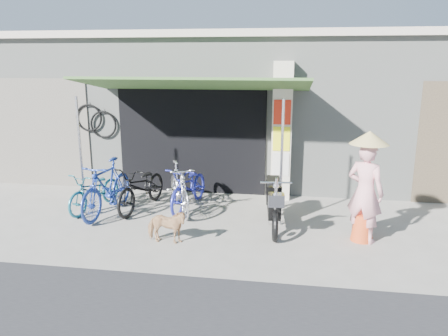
% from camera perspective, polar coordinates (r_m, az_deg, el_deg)
% --- Properties ---
extents(ground, '(80.00, 80.00, 0.00)m').
position_cam_1_polar(ground, '(7.74, 0.32, -9.04)').
color(ground, gray).
rests_on(ground, ground).
extents(bicycle_shop, '(12.30, 5.30, 3.66)m').
position_cam_1_polar(bicycle_shop, '(12.24, 3.92, 8.37)').
color(bicycle_shop, gray).
rests_on(bicycle_shop, ground).
extents(shop_pillar, '(0.42, 0.44, 3.00)m').
position_cam_1_polar(shop_pillar, '(9.61, 7.57, 4.71)').
color(shop_pillar, beige).
rests_on(shop_pillar, ground).
extents(awning, '(4.60, 1.88, 2.72)m').
position_cam_1_polar(awning, '(8.90, -3.92, 10.65)').
color(awning, '#365A28').
rests_on(awning, ground).
extents(neighbour_left, '(2.60, 0.06, 2.60)m').
position_cam_1_polar(neighbour_left, '(11.51, -23.05, 4.24)').
color(neighbour_left, '#6B665B').
rests_on(neighbour_left, ground).
extents(bike_teal, '(0.90, 1.65, 0.82)m').
position_cam_1_polar(bike_teal, '(9.36, -16.50, -2.83)').
color(bike_teal, '#196373').
rests_on(bike_teal, ground).
extents(bike_blue, '(0.75, 1.89, 1.11)m').
position_cam_1_polar(bike_blue, '(8.98, -15.05, -2.51)').
color(bike_blue, '#213A97').
rests_on(bike_blue, ground).
extents(bike_black, '(0.94, 1.90, 0.95)m').
position_cam_1_polar(bike_black, '(9.16, -10.65, -2.44)').
color(bike_black, black).
rests_on(bike_black, ground).
extents(bike_silver, '(1.18, 1.72, 1.01)m').
position_cam_1_polar(bike_silver, '(8.90, -5.88, -2.55)').
color(bike_silver, silver).
rests_on(bike_silver, ground).
extents(bike_navy, '(0.88, 1.83, 0.92)m').
position_cam_1_polar(bike_navy, '(9.09, -4.56, -2.46)').
color(bike_navy, navy).
rests_on(bike_navy, ground).
extents(street_dog, '(0.73, 0.35, 0.60)m').
position_cam_1_polar(street_dog, '(7.47, -7.54, -7.56)').
color(street_dog, tan).
rests_on(street_dog, ground).
extents(moped, '(0.53, 1.86, 1.05)m').
position_cam_1_polar(moped, '(8.13, 6.50, -4.37)').
color(moped, black).
rests_on(moped, ground).
extents(nun, '(0.75, 0.69, 1.90)m').
position_cam_1_polar(nun, '(7.68, 17.99, -2.55)').
color(nun, pink).
rests_on(nun, ground).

